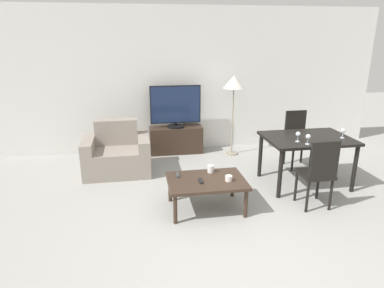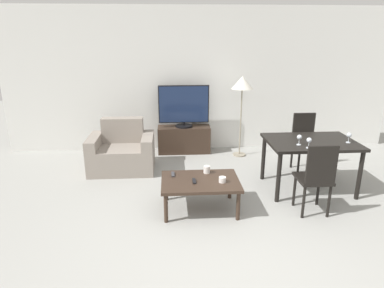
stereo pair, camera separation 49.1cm
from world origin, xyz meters
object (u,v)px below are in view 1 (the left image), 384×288
dining_chair_near (319,171)px  floor_lamp (234,86)px  armchair (117,155)px  tv_stand (176,140)px  dining_table (307,143)px  wine_glass_left (298,135)px  remote_primary (178,175)px  cup_white_near (211,169)px  remote_secondary (201,181)px  wine_glass_right (308,137)px  coffee_table (206,183)px  cup_colored_far (229,178)px  wine_glass_center (343,131)px  tv (175,107)px  dining_chair_far (297,136)px

dining_chair_near → floor_lamp: (-0.49, 2.27, 0.78)m
armchair → tv_stand: armchair is taller
dining_table → wine_glass_left: size_ratio=8.57×
dining_table → remote_primary: dining_table is taller
wine_glass_left → dining_chair_near: bearing=-86.7°
floor_lamp → remote_primary: 2.42m
armchair → tv_stand: 1.36m
cup_white_near → floor_lamp: bearing=65.6°
floor_lamp → remote_secondary: size_ratio=9.90×
tv_stand → wine_glass_right: 2.69m
dining_table → wine_glass_right: (-0.17, -0.32, 0.19)m
coffee_table → cup_colored_far: 0.30m
dining_chair_near → wine_glass_center: 0.99m
floor_lamp → wine_glass_right: 1.97m
cup_white_near → tv: bearing=95.9°
floor_lamp → coffee_table: bearing=-114.5°
tv → coffee_table: (0.11, -2.30, -0.53)m
dining_chair_far → wine_glass_center: dining_chair_far is taller
tv_stand → cup_white_near: cup_white_near is taller
dining_chair_near → remote_secondary: (-1.50, 0.18, -0.10)m
dining_chair_far → wine_glass_center: size_ratio=6.53×
remote_primary → wine_glass_center: wine_glass_center is taller
dining_chair_near → floor_lamp: 2.45m
dining_chair_far → wine_glass_left: bearing=-116.7°
coffee_table → floor_lamp: bearing=65.5°
coffee_table → remote_secondary: bearing=-151.1°
coffee_table → wine_glass_left: bearing=14.2°
wine_glass_left → coffee_table: bearing=-165.8°
dining_table → cup_white_near: 1.57m
remote_primary → remote_secondary: size_ratio=1.00×
floor_lamp → dining_table: bearing=-64.9°
dining_table → cup_colored_far: size_ratio=13.79×
wine_glass_right → tv: bearing=126.9°
coffee_table → wine_glass_right: bearing=8.1°
remote_primary → cup_white_near: (0.45, 0.04, 0.04)m
remote_primary → wine_glass_left: 1.79m
armchair → dining_table: armchair is taller
floor_lamp → cup_white_near: bearing=-114.4°
tv_stand → dining_chair_far: size_ratio=1.05×
wine_glass_center → dining_chair_near: bearing=-138.0°
tv → cup_white_near: 2.13m
dining_chair_near → wine_glass_right: size_ratio=6.53×
dining_chair_near → wine_glass_left: size_ratio=6.53×
dining_chair_near → cup_white_near: 1.39m
floor_lamp → remote_secondary: 2.48m
wine_glass_center → coffee_table: bearing=-169.2°
dining_table → wine_glass_center: wine_glass_center is taller
remote_primary → cup_colored_far: (0.62, -0.27, 0.03)m
cup_colored_far → dining_chair_near: bearing=-7.0°
dining_chair_far → cup_white_near: bearing=-148.9°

